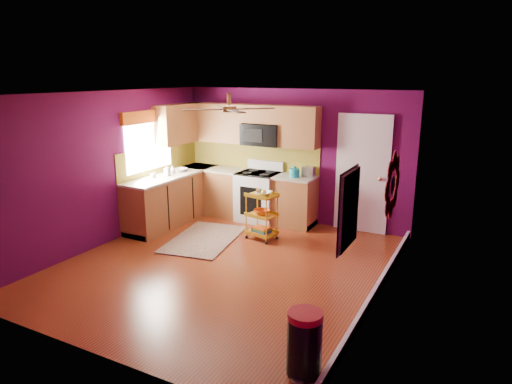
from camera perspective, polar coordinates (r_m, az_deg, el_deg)
The scene contains 18 objects.
ground at distance 6.87m, azimuth -3.96°, elevation -9.13°, with size 5.00×5.00×0.00m, color maroon.
room_envelope at distance 6.38m, azimuth -4.01°, elevation 4.37°, with size 4.54×5.04×2.52m.
lower_cabinets at distance 8.86m, azimuth -5.29°, elevation -0.71°, with size 2.81×2.31×0.94m.
electric_range at distance 8.76m, azimuth 0.34°, elevation -0.50°, with size 0.76×0.66×1.13m.
upper_cabinetry at distance 8.85m, azimuth -3.67°, elevation 8.31°, with size 2.80×2.30×1.26m.
left_window at distance 8.53m, azimuth -13.30°, elevation 7.29°, with size 0.08×1.35×1.08m.
panel_door at distance 8.24m, azimuth 13.14°, elevation 2.03°, with size 0.95×0.11×2.15m.
right_wall_art at distance 5.29m, azimuth 14.75°, elevation -0.30°, with size 0.04×2.74×1.04m.
ceiling_fan at distance 6.49m, azimuth -3.38°, elevation 10.40°, with size 1.01×1.01×0.26m.
shag_rug at distance 7.91m, azimuth -6.50°, elevation -5.86°, with size 1.00×1.64×0.02m, color black.
rolling_cart at distance 7.75m, azimuth 0.76°, elevation -2.74°, with size 0.55×0.44×0.88m.
trash_can at distance 4.51m, azimuth 6.07°, elevation -18.28°, with size 0.39×0.40×0.64m.
teal_kettle at distance 8.29m, azimuth 4.83°, elevation 2.44°, with size 0.18×0.18×0.21m.
toaster at distance 8.39m, azimuth 6.60°, elevation 2.57°, with size 0.22×0.15×0.18m, color beige.
soap_bottle_a at distance 8.53m, azimuth -11.04°, elevation 2.71°, with size 0.10×0.10×0.21m, color #EA3F72.
soap_bottle_b at distance 8.72m, azimuth -10.41°, elevation 2.79°, with size 0.12×0.12×0.15m, color white.
counter_dish at distance 8.91m, azimuth -9.40°, elevation 2.77°, with size 0.23×0.23×0.06m, color white.
counter_cup at distance 8.43m, azimuth -12.71°, elevation 2.04°, with size 0.11×0.11×0.09m, color white.
Camera 1 is at (3.33, -5.35, 2.75)m, focal length 32.00 mm.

